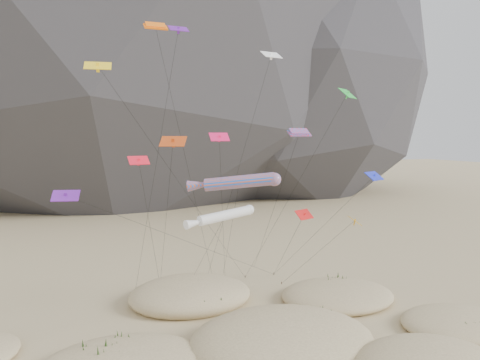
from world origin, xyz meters
name	(u,v)px	position (x,y,z in m)	size (l,w,h in m)	color
dunes	(246,348)	(-0.89, 3.83, 0.68)	(54.13, 36.12, 3.75)	#CCB789
dune_grass	(238,345)	(-1.41, 4.26, 0.85)	(43.60, 27.27, 1.57)	black
kite_stakes	(211,282)	(2.37, 22.96, 0.15)	(17.94, 6.72, 0.30)	#3F2D1E
rainbow_tube_kite	(236,182)	(1.41, 11.97, 13.45)	(8.49, 16.61, 14.47)	#FF5F1A
white_tube_kite	(223,216)	(-2.17, 5.74, 11.35)	(6.72, 18.56, 12.04)	silver
orange_parafoil	(157,31)	(-5.19, 16.37, 28.07)	(9.34, 7.85, 28.98)	orange
multi_parafoil	(298,135)	(7.46, 10.66, 17.99)	(3.64, 17.44, 18.69)	#FE1A39
delta_kites	(238,141)	(1.32, 11.35, 17.42)	(31.33, 21.61, 28.11)	red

